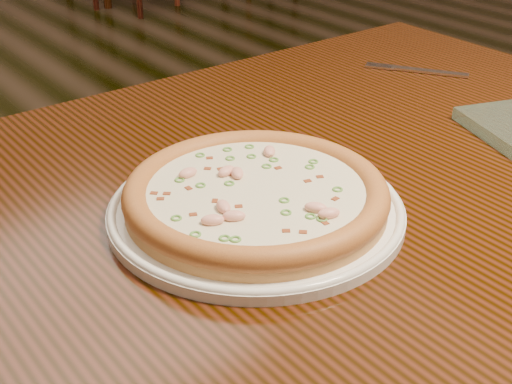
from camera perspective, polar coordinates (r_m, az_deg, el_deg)
hero_table at (r=0.95m, az=3.95°, el=-3.53°), size 1.20×0.80×0.75m
plate at (r=0.79m, az=-0.00°, el=-1.34°), size 0.33×0.33×0.02m
pizza at (r=0.79m, az=-0.01°, el=-0.19°), size 0.29×0.29×0.03m
fork at (r=1.27m, az=13.00°, el=9.46°), size 0.11×0.16×0.00m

